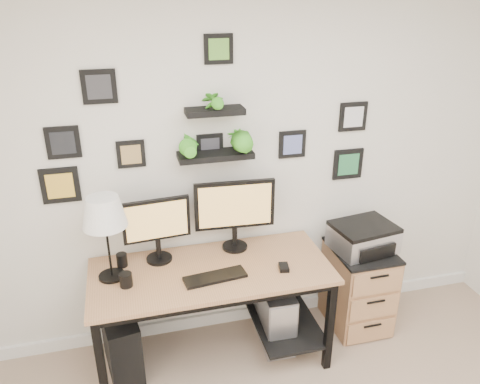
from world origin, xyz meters
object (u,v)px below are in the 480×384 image
object	(u,v)px
desk	(216,281)
pc_tower_grey	(274,313)
pc_tower_black	(121,342)
mug	(126,280)
monitor_left	(157,226)
monitor_right	(235,210)
table_lamp	(104,214)
file_cabinet	(358,287)
printer	(363,237)

from	to	relation	value
desk	pc_tower_grey	world-z (taller)	desk
pc_tower_black	pc_tower_grey	xyz separation A→B (m)	(1.11, 0.02, 0.01)
mug	pc_tower_black	distance (m)	0.58
mug	monitor_left	bearing A→B (deg)	47.47
monitor_right	table_lamp	size ratio (longest dim) A/B	0.99
file_cabinet	monitor_right	bearing A→B (deg)	172.09
table_lamp	mug	bearing A→B (deg)	-55.79
pc_tower_grey	printer	size ratio (longest dim) A/B	1.02
mug	pc_tower_black	xyz separation A→B (m)	(-0.08, 0.10, -0.56)
printer	monitor_left	bearing A→B (deg)	176.36
desk	table_lamp	distance (m)	0.89
monitor_right	monitor_left	bearing A→B (deg)	-177.24
monitor_left	table_lamp	xyz separation A→B (m)	(-0.32, -0.13, 0.19)
file_cabinet	desk	bearing A→B (deg)	-177.07
monitor_left	file_cabinet	bearing A→B (deg)	-4.06
monitor_right	printer	xyz separation A→B (m)	(0.95, -0.12, -0.29)
mug	pc_tower_black	bearing A→B (deg)	129.61
file_cabinet	printer	bearing A→B (deg)	84.93
table_lamp	monitor_right	bearing A→B (deg)	9.97
mug	file_cabinet	world-z (taller)	mug
pc_tower_black	file_cabinet	xyz separation A→B (m)	(1.81, 0.05, 0.10)
mug	file_cabinet	xyz separation A→B (m)	(1.73, 0.15, -0.46)
table_lamp	pc_tower_black	world-z (taller)	table_lamp
table_lamp	pc_tower_black	xyz separation A→B (m)	(0.00, -0.03, -0.97)
table_lamp	file_cabinet	size ratio (longest dim) A/B	0.85
table_lamp	file_cabinet	xyz separation A→B (m)	(1.81, 0.02, -0.87)
table_lamp	mug	world-z (taller)	table_lamp
monitor_right	pc_tower_grey	world-z (taller)	monitor_right
desk	pc_tower_black	distance (m)	0.78
pc_tower_grey	printer	distance (m)	0.88
monitor_left	pc_tower_black	xyz separation A→B (m)	(-0.31, -0.15, -0.79)
monitor_left	mug	xyz separation A→B (m)	(-0.23, -0.25, -0.22)
monitor_left	printer	distance (m)	1.52
file_cabinet	printer	xyz separation A→B (m)	(0.00, 0.01, 0.44)
pc_tower_black	printer	size ratio (longest dim) A/B	0.96
monitor_right	file_cabinet	bearing A→B (deg)	-7.91
table_lamp	file_cabinet	bearing A→B (deg)	0.59
monitor_right	desk	bearing A→B (deg)	-133.94
table_lamp	pc_tower_black	size ratio (longest dim) A/B	1.22
table_lamp	file_cabinet	world-z (taller)	table_lamp
monitor_right	printer	world-z (taller)	monitor_right
pc_tower_black	mug	bearing A→B (deg)	-59.53
file_cabinet	mug	bearing A→B (deg)	-175.17
monitor_right	file_cabinet	distance (m)	1.20
pc_tower_grey	printer	xyz separation A→B (m)	(0.69, 0.03, 0.53)
mug	desk	bearing A→B (deg)	8.45
monitor_left	table_lamp	bearing A→B (deg)	-158.51
table_lamp	printer	bearing A→B (deg)	0.94
monitor_right	pc_tower_black	distance (m)	1.20
table_lamp	printer	xyz separation A→B (m)	(1.81, 0.03, -0.43)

